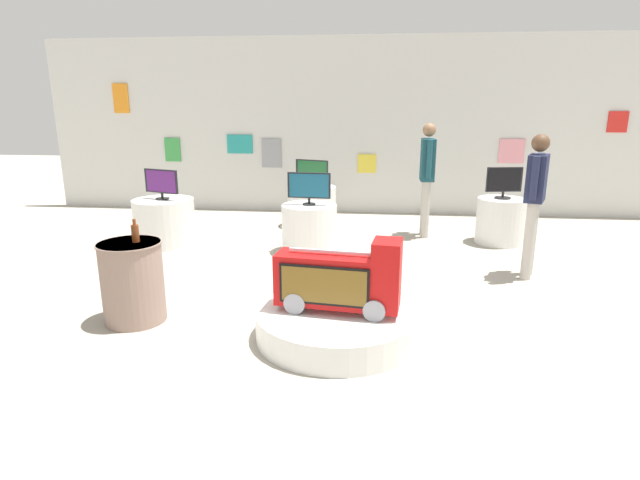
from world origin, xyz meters
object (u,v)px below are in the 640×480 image
(tv_on_left_rear, at_px, (309,187))
(main_display_pedestal, at_px, (337,323))
(display_pedestal_left_rear, at_px, (309,229))
(bottle_on_side_table, at_px, (135,233))
(tv_on_center_rear, at_px, (161,183))
(novelty_firetruck_tv, at_px, (340,281))
(shopper_browsing_near_truck, at_px, (427,171))
(display_pedestal_center_rear, at_px, (164,222))
(side_table_round, at_px, (133,281))
(display_pedestal_far_right, at_px, (312,206))
(display_pedestal_right_rear, at_px, (500,221))
(tv_on_right_rear, at_px, (504,182))
(shopper_browsing_rear, at_px, (535,195))
(tv_on_far_right, at_px, (312,171))

(tv_on_left_rear, bearing_deg, main_display_pedestal, -77.34)
(display_pedestal_left_rear, bearing_deg, bottle_on_side_table, -117.83)
(tv_on_center_rear, bearing_deg, novelty_firetruck_tv, -45.40)
(tv_on_left_rear, bearing_deg, tv_on_center_rear, 175.37)
(novelty_firetruck_tv, height_order, tv_on_center_rear, tv_on_center_rear)
(tv_on_center_rear, bearing_deg, shopper_browsing_near_truck, 13.41)
(main_display_pedestal, bearing_deg, bottle_on_side_table, 174.66)
(display_pedestal_left_rear, distance_m, display_pedestal_center_rear, 2.19)
(tv_on_left_rear, height_order, side_table_round, tv_on_left_rear)
(shopper_browsing_near_truck, bearing_deg, display_pedestal_far_right, 165.28)
(main_display_pedestal, distance_m, novelty_firetruck_tv, 0.41)
(display_pedestal_right_rear, bearing_deg, tv_on_center_rear, -172.87)
(tv_on_right_rear, relative_size, shopper_browsing_rear, 0.31)
(tv_on_center_rear, distance_m, display_pedestal_right_rear, 5.02)
(display_pedestal_far_right, relative_size, shopper_browsing_near_truck, 0.47)
(shopper_browsing_rear, bearing_deg, tv_on_left_rear, 164.57)
(novelty_firetruck_tv, xyz_separation_m, display_pedestal_right_rear, (2.16, 3.45, -0.19))
(novelty_firetruck_tv, height_order, display_pedestal_far_right, novelty_firetruck_tv)
(novelty_firetruck_tv, relative_size, tv_on_right_rear, 2.12)
(novelty_firetruck_tv, height_order, side_table_round, novelty_firetruck_tv)
(display_pedestal_center_rear, bearing_deg, tv_on_right_rear, 7.04)
(display_pedestal_far_right, height_order, shopper_browsing_near_truck, shopper_browsing_near_truck)
(main_display_pedestal, height_order, tv_on_left_rear, tv_on_left_rear)
(display_pedestal_left_rear, xyz_separation_m, display_pedestal_center_rear, (-2.18, 0.18, 0.00))
(novelty_firetruck_tv, height_order, shopper_browsing_rear, shopper_browsing_rear)
(side_table_round, relative_size, shopper_browsing_rear, 0.46)
(main_display_pedestal, distance_m, side_table_round, 1.98)
(tv_on_far_right, bearing_deg, shopper_browsing_rear, -38.80)
(tv_on_right_rear, height_order, tv_on_far_right, tv_on_right_rear)
(side_table_round, bearing_deg, bottle_on_side_table, 29.04)
(novelty_firetruck_tv, xyz_separation_m, tv_on_far_right, (-0.77, 4.24, 0.40))
(display_pedestal_right_rear, distance_m, shopper_browsing_near_truck, 1.32)
(novelty_firetruck_tv, bearing_deg, tv_on_left_rear, 103.03)
(display_pedestal_right_rear, bearing_deg, tv_on_left_rear, -163.97)
(main_display_pedestal, height_order, bottle_on_side_table, bottle_on_side_table)
(display_pedestal_left_rear, distance_m, tv_on_center_rear, 2.26)
(tv_on_far_right, xyz_separation_m, bottle_on_side_table, (-1.15, -4.05, -0.07))
(tv_on_center_rear, relative_size, shopper_browsing_near_truck, 0.32)
(display_pedestal_far_right, bearing_deg, main_display_pedestal, -79.89)
(display_pedestal_far_right, xyz_separation_m, side_table_round, (-1.20, -4.09, 0.06))
(bottle_on_side_table, bearing_deg, display_pedestal_left_rear, 62.17)
(tv_on_left_rear, bearing_deg, bottle_on_side_table, -117.87)
(shopper_browsing_rear, bearing_deg, display_pedestal_right_rear, 89.20)
(display_pedestal_right_rear, bearing_deg, tv_on_far_right, 165.03)
(tv_on_right_rear, height_order, shopper_browsing_near_truck, shopper_browsing_near_truck)
(tv_on_center_rear, height_order, shopper_browsing_rear, shopper_browsing_rear)
(tv_on_right_rear, bearing_deg, tv_on_far_right, 164.95)
(display_pedestal_right_rear, bearing_deg, display_pedestal_center_rear, -172.92)
(tv_on_center_rear, bearing_deg, shopper_browsing_rear, -10.74)
(main_display_pedestal, bearing_deg, tv_on_far_right, 100.10)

